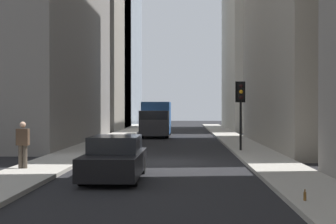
% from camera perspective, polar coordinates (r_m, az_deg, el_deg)
% --- Properties ---
extents(ground_plane, '(135.00, 135.00, 0.00)m').
position_cam_1_polar(ground_plane, '(20.77, -0.54, -6.02)').
color(ground_plane, black).
extents(sidewalk_right, '(90.00, 2.20, 0.14)m').
position_cam_1_polar(sidewalk_right, '(21.43, -12.71, -5.64)').
color(sidewalk_right, '#A8A399').
rests_on(sidewalk_right, ground_plane).
extents(sidewalk_left, '(90.00, 2.20, 0.14)m').
position_cam_1_polar(sidewalk_left, '(21.05, 11.85, -5.75)').
color(sidewalk_left, '#A8A399').
rests_on(sidewalk_left, ground_plane).
extents(building_left_far, '(15.62, 10.50, 19.91)m').
position_cam_1_polar(building_left_far, '(53.75, 12.45, 8.61)').
color(building_left_far, '#B7B2A5').
rests_on(building_left_far, ground_plane).
extents(delivery_truck, '(6.46, 2.25, 2.84)m').
position_cam_1_polar(delivery_truck, '(39.07, -1.43, -0.83)').
color(delivery_truck, '#285699').
rests_on(delivery_truck, ground_plane).
extents(sedan_black, '(4.30, 1.78, 1.42)m').
position_cam_1_polar(sedan_black, '(15.93, -6.37, -5.59)').
color(sedan_black, black).
rests_on(sedan_black, ground_plane).
extents(traffic_light_midblock, '(0.43, 0.52, 3.61)m').
position_cam_1_polar(traffic_light_midblock, '(25.28, 8.66, 1.46)').
color(traffic_light_midblock, black).
rests_on(traffic_light_midblock, sidewalk_left).
extents(pedestrian, '(0.26, 0.44, 1.71)m').
position_cam_1_polar(pedestrian, '(18.30, -16.93, -3.54)').
color(pedestrian, '#473D33').
rests_on(pedestrian, sidewalk_right).
extents(discarded_bottle, '(0.07, 0.07, 0.27)m').
position_cam_1_polar(discarded_bottle, '(12.00, 16.01, -9.61)').
color(discarded_bottle, brown).
rests_on(discarded_bottle, sidewalk_left).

